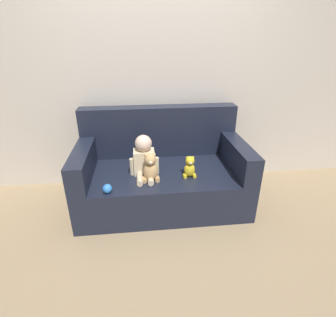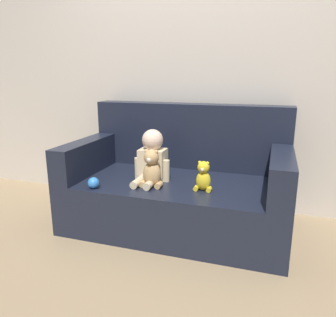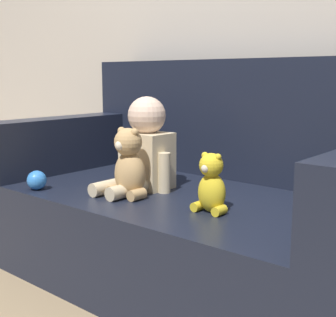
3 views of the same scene
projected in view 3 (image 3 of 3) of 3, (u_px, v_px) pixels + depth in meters
ground_plane at (188, 279)px, 2.03m from camera, size 12.00×12.00×0.00m
couch at (199, 205)px, 2.03m from camera, size 1.69×0.93×0.95m
person_baby at (144, 149)px, 1.99m from camera, size 0.29×0.35×0.39m
teddy_bear_brown at (129, 165)px, 1.86m from camera, size 0.16×0.13×0.28m
plush_toy_side at (211, 185)px, 1.65m from camera, size 0.13×0.10×0.21m
toy_ball at (37, 180)px, 1.99m from camera, size 0.08×0.08×0.08m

